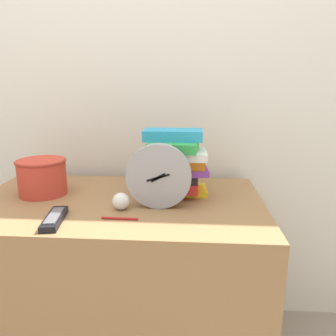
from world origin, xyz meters
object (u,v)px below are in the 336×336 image
Objects in this scene: desk_clock at (159,176)px; crumpled_paper_ball at (121,201)px; tv_remote at (54,218)px; pen at (120,218)px; book_stack at (176,163)px; basket at (42,176)px.

crumpled_paper_ball is at bearing -167.46° from desk_clock.
tv_remote is at bearing -154.80° from desk_clock.
tv_remote is 1.52× the size of pen.
crumpled_paper_ball is 0.09m from pen.
desk_clock is 0.15m from book_stack.
desk_clock is 0.89× the size of book_stack.
crumpled_paper_ball reaches higher than pen.
book_stack reaches higher than pen.
book_stack is 1.34× the size of basket.
tv_remote is 3.08× the size of crumpled_paper_ball.
book_stack is at bearing 3.32° from basket.
crumpled_paper_ball is (0.19, 0.12, 0.02)m from tv_remote.
pen is (0.20, 0.03, -0.01)m from tv_remote.
desk_clock is at bearing 45.86° from pen.
crumpled_paper_ball is (-0.18, -0.17, -0.10)m from book_stack.
basket is 0.43m from pen.
basket is 1.04× the size of tv_remote.
tv_remote is (-0.32, -0.15, -0.10)m from desk_clock.
pen is at bearing -32.92° from basket.
book_stack is 0.53m from basket.
book_stack is (0.05, 0.14, 0.01)m from desk_clock.
tv_remote is at bearing -59.53° from basket.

